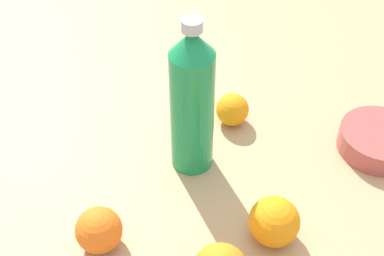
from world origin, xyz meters
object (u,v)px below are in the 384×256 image
water_bottle (192,102)px  orange_1 (274,222)px  orange_0 (99,230)px  ceramic_bowl (379,140)px  orange_3 (232,109)px

water_bottle → orange_1: bearing=8.7°
orange_0 → ceramic_bowl: orange_0 is taller
water_bottle → orange_1: (0.09, -0.18, -0.10)m
orange_3 → water_bottle: bearing=-136.0°
water_bottle → orange_3: water_bottle is taller
orange_0 → orange_3: (0.26, 0.24, -0.00)m
water_bottle → ceramic_bowl: 0.36m
orange_0 → orange_1: bearing=-6.9°
orange_1 → orange_3: (-0.00, 0.27, -0.01)m
orange_1 → ceramic_bowl: size_ratio=0.54×
water_bottle → orange_3: (0.09, 0.09, -0.11)m
orange_3 → ceramic_bowl: size_ratio=0.43×
orange_0 → orange_3: orange_0 is taller
orange_1 → water_bottle: bearing=117.4°
orange_1 → ceramic_bowl: 0.29m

